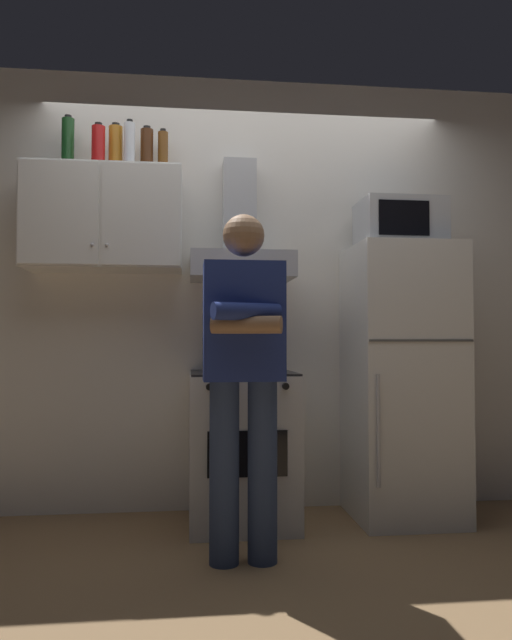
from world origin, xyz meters
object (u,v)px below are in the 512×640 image
(bottle_wine_green, at_px, (68,143))
(bottle_soda_red, at_px, (98,146))
(refrigerator, at_px, (402,381))
(person_standing, at_px, (244,370))
(bottle_beer_brown, at_px, (163,152))
(range_hood, at_px, (241,248))
(bottle_vodka_clear, at_px, (130,145))
(bottle_rum_dark, at_px, (147,150))
(upper_cabinet, at_px, (104,219))
(microwave, at_px, (400,224))
(stove_oven, at_px, (242,447))
(bottle_liquor_amber, at_px, (116,148))

(bottle_wine_green, bearing_deg, bottle_soda_red, -19.53)
(refrigerator, height_order, bottle_wine_green, bottle_wine_green)
(person_standing, xyz_separation_m, bottle_beer_brown, (-0.42, 0.77, 1.27))
(range_hood, height_order, person_standing, range_hood)
(bottle_vodka_clear, bearing_deg, refrigerator, -3.59)
(refrigerator, bearing_deg, bottle_rum_dark, 173.99)
(upper_cabinet, xyz_separation_m, bottle_soda_red, (-0.03, -0.03, 0.42))
(refrigerator, xyz_separation_m, person_standing, (-1.00, -0.61, 0.10))
(refrigerator, height_order, microwave, microwave)
(stove_oven, xyz_separation_m, bottle_beer_brown, (-0.47, 0.17, 1.74))
(bottle_soda_red, bearing_deg, stove_oven, -6.51)
(range_hood, distance_m, person_standing, 1.01)
(stove_oven, height_order, range_hood, range_hood)
(microwave, bearing_deg, refrigerator, -89.10)
(person_standing, relative_size, bottle_liquor_amber, 5.89)
(microwave, relative_size, bottle_soda_red, 1.87)
(bottle_soda_red, bearing_deg, upper_cabinet, 41.50)
(bottle_liquor_amber, relative_size, bottle_rum_dark, 1.02)
(microwave, xyz_separation_m, bottle_rum_dark, (-1.51, 0.14, 0.44))
(bottle_vodka_clear, bearing_deg, person_standing, -49.39)
(stove_oven, distance_m, bottle_beer_brown, 1.81)
(upper_cabinet, relative_size, person_standing, 0.55)
(bottle_beer_brown, bearing_deg, bottle_soda_red, -168.90)
(bottle_liquor_amber, bearing_deg, microwave, -4.38)
(bottle_wine_green, xyz_separation_m, bottle_liquor_amber, (0.28, -0.01, -0.02))
(bottle_beer_brown, xyz_separation_m, bottle_wine_green, (-0.55, -0.01, 0.03))
(range_hood, bearing_deg, refrigerator, -7.55)
(upper_cabinet, xyz_separation_m, bottle_liquor_amber, (0.06, 0.02, 0.43))
(bottle_beer_brown, height_order, bottle_vodka_clear, bottle_vodka_clear)
(refrigerator, bearing_deg, microwave, 90.90)
(bottle_liquor_amber, distance_m, bottle_rum_dark, 0.18)
(stove_oven, bearing_deg, bottle_rum_dark, 164.07)
(range_hood, distance_m, bottle_beer_brown, 0.74)
(bottle_soda_red, height_order, bottle_rum_dark, bottle_rum_dark)
(person_standing, xyz_separation_m, bottle_liquor_amber, (-0.69, 0.75, 1.28))
(microwave, bearing_deg, stove_oven, -178.85)
(bottle_vodka_clear, distance_m, bottle_rum_dark, 0.11)
(microwave, height_order, bottle_beer_brown, bottle_beer_brown)
(stove_oven, bearing_deg, microwave, 1.15)
(range_hood, height_order, microwave, range_hood)
(upper_cabinet, distance_m, bottle_wine_green, 0.50)
(range_hood, bearing_deg, bottle_wine_green, 178.07)
(range_hood, bearing_deg, bottle_beer_brown, 174.97)
(bottle_beer_brown, xyz_separation_m, bottle_vodka_clear, (-0.19, -0.07, 0.01))
(upper_cabinet, xyz_separation_m, bottle_vodka_clear, (0.14, -0.02, 0.44))
(upper_cabinet, height_order, stove_oven, upper_cabinet)
(stove_oven, xyz_separation_m, range_hood, (0.00, 0.13, 1.16))
(upper_cabinet, distance_m, person_standing, 1.35)
(upper_cabinet, height_order, refrigerator, upper_cabinet)
(upper_cabinet, distance_m, range_hood, 0.81)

